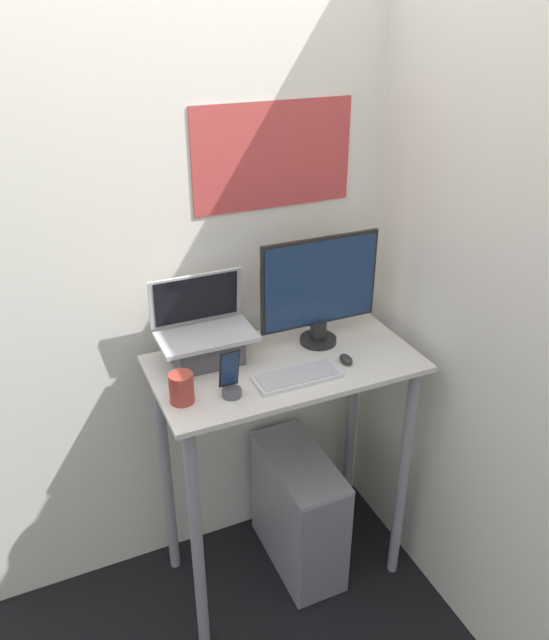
{
  "coord_description": "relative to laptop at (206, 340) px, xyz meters",
  "views": [
    {
      "loc": [
        -0.83,
        -1.51,
        2.26
      ],
      "look_at": [
        -0.04,
        0.26,
        1.25
      ],
      "focal_mm": 35.0,
      "sensor_mm": 36.0,
      "label": 1
    }
  ],
  "objects": [
    {
      "name": "ground_plane",
      "position": [
        0.26,
        -0.38,
        -1.16
      ],
      "size": [
        12.0,
        12.0,
        0.0
      ],
      "primitive_type": "plane",
      "color": "black"
    },
    {
      "name": "wall_back",
      "position": [
        0.26,
        0.22,
        0.14
      ],
      "size": [
        6.0,
        0.06,
        2.6
      ],
      "color": "silver",
      "rests_on": "ground_plane"
    },
    {
      "name": "wall_side_right",
      "position": [
        0.83,
        -0.38,
        0.14
      ],
      "size": [
        0.05,
        6.0,
        2.6
      ],
      "color": "silver",
      "rests_on": "ground_plane"
    },
    {
      "name": "desk",
      "position": [
        0.26,
        -0.12,
        -0.34
      ],
      "size": [
        0.97,
        0.52,
        1.07
      ],
      "color": "beige",
      "rests_on": "ground_plane"
    },
    {
      "name": "laptop",
      "position": [
        0.0,
        0.0,
        0.0
      ],
      "size": [
        0.35,
        0.22,
        0.31
      ],
      "color": "#4C4C51",
      "rests_on": "desk"
    },
    {
      "name": "monitor",
      "position": [
        0.44,
        -0.04,
        0.13
      ],
      "size": [
        0.47,
        0.14,
        0.43
      ],
      "color": "black",
      "rests_on": "desk"
    },
    {
      "name": "keyboard",
      "position": [
        0.25,
        -0.24,
        -0.08
      ],
      "size": [
        0.31,
        0.12,
        0.02
      ],
      "color": "silver",
      "rests_on": "desk"
    },
    {
      "name": "mouse",
      "position": [
        0.46,
        -0.22,
        -0.07
      ],
      "size": [
        0.04,
        0.07,
        0.03
      ],
      "color": "#262626",
      "rests_on": "desk"
    },
    {
      "name": "cell_phone",
      "position": [
        0.0,
        -0.24,
        -0.04
      ],
      "size": [
        0.07,
        0.07,
        0.17
      ],
      "color": "#4C4C51",
      "rests_on": "desk"
    },
    {
      "name": "computer_tower",
      "position": [
        0.34,
        -0.1,
        -0.88
      ],
      "size": [
        0.23,
        0.51,
        0.56
      ],
      "color": "gray",
      "rests_on": "ground_plane"
    },
    {
      "name": "mug",
      "position": [
        -0.15,
        -0.21,
        -0.04
      ],
      "size": [
        0.08,
        0.08,
        0.1
      ],
      "color": "#9E382D",
      "rests_on": "desk"
    }
  ]
}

